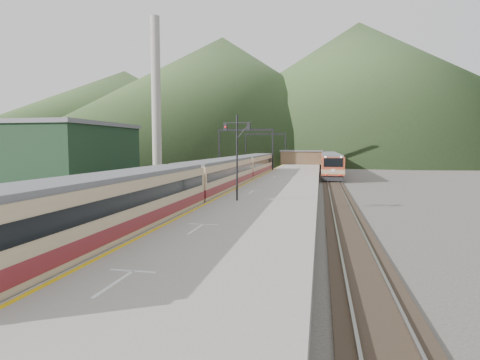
# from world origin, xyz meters

# --- Properties ---
(ground) EXTENTS (400.00, 400.00, 0.00)m
(ground) POSITION_xyz_m (0.00, 0.00, 0.00)
(ground) COLOR #47423D
(ground) RESTS_ON ground
(track_main) EXTENTS (2.60, 200.00, 0.23)m
(track_main) POSITION_xyz_m (0.00, 40.00, 0.07)
(track_main) COLOR black
(track_main) RESTS_ON ground
(track_far) EXTENTS (2.60, 200.00, 0.23)m
(track_far) POSITION_xyz_m (-5.00, 40.00, 0.07)
(track_far) COLOR black
(track_far) RESTS_ON ground
(track_second) EXTENTS (2.60, 200.00, 0.23)m
(track_second) POSITION_xyz_m (11.50, 40.00, 0.07)
(track_second) COLOR black
(track_second) RESTS_ON ground
(platform) EXTENTS (8.00, 100.00, 1.00)m
(platform) POSITION_xyz_m (5.60, 38.00, 0.50)
(platform) COLOR gray
(platform) RESTS_ON ground
(gantry_near) EXTENTS (9.55, 0.25, 8.00)m
(gantry_near) POSITION_xyz_m (-2.85, 55.00, 5.59)
(gantry_near) COLOR black
(gantry_near) RESTS_ON ground
(gantry_far) EXTENTS (9.55, 0.25, 8.00)m
(gantry_far) POSITION_xyz_m (-2.85, 80.00, 5.59)
(gantry_far) COLOR black
(gantry_far) RESTS_ON ground
(warehouse) EXTENTS (14.50, 20.50, 8.60)m
(warehouse) POSITION_xyz_m (-28.00, 42.00, 4.32)
(warehouse) COLOR black
(warehouse) RESTS_ON ground
(smokestack) EXTENTS (1.80, 1.80, 30.00)m
(smokestack) POSITION_xyz_m (-22.00, 62.00, 15.00)
(smokestack) COLOR #9E998E
(smokestack) RESTS_ON ground
(station_shed) EXTENTS (9.40, 4.40, 3.10)m
(station_shed) POSITION_xyz_m (5.60, 78.00, 2.57)
(station_shed) COLOR brown
(station_shed) RESTS_ON platform
(hill_a) EXTENTS (180.00, 180.00, 60.00)m
(hill_a) POSITION_xyz_m (-40.00, 190.00, 30.00)
(hill_a) COLOR #294124
(hill_a) RESTS_ON ground
(hill_b) EXTENTS (220.00, 220.00, 75.00)m
(hill_b) POSITION_xyz_m (30.00, 230.00, 37.50)
(hill_b) COLOR #294124
(hill_b) RESTS_ON ground
(hill_d) EXTENTS (200.00, 200.00, 55.00)m
(hill_d) POSITION_xyz_m (-120.00, 240.00, 27.50)
(hill_d) COLOR #294124
(hill_d) RESTS_ON ground
(main_train) EXTENTS (3.08, 63.15, 3.76)m
(main_train) POSITION_xyz_m (0.00, 25.87, 2.11)
(main_train) COLOR tan
(main_train) RESTS_ON track_main
(second_train) EXTENTS (3.13, 42.58, 3.82)m
(second_train) POSITION_xyz_m (11.50, 64.72, 2.14)
(second_train) COLOR #B14329
(second_train) RESTS_ON track_second
(signal_mast) EXTENTS (2.19, 0.43, 6.40)m
(signal_mast) POSITION_xyz_m (3.68, 16.55, 4.93)
(signal_mast) COLOR black
(signal_mast) RESTS_ON platform
(short_signal_b) EXTENTS (0.22, 0.16, 2.27)m
(short_signal_b) POSITION_xyz_m (-3.57, 30.74, 1.46)
(short_signal_b) COLOR black
(short_signal_b) RESTS_ON ground
(short_signal_c) EXTENTS (0.23, 0.17, 2.27)m
(short_signal_c) POSITION_xyz_m (-7.61, 22.78, 1.46)
(short_signal_c) COLOR black
(short_signal_c) RESTS_ON ground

